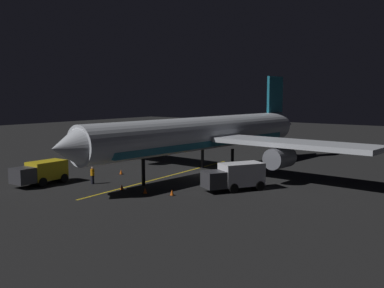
{
  "coord_description": "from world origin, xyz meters",
  "views": [
    {
      "loc": [
        -29.64,
        41.05,
        9.01
      ],
      "look_at": [
        0.0,
        2.0,
        3.5
      ],
      "focal_mm": 42.3,
      "sensor_mm": 36.0,
      "label": 1
    }
  ],
  "objects_px": {
    "traffic_cone_near_right": "(122,187)",
    "traffic_cone_far": "(145,191)",
    "baggage_truck": "(42,173)",
    "catering_truck": "(236,177)",
    "traffic_cone_near_left": "(121,172)",
    "airliner": "(206,135)",
    "ground_crew_worker": "(92,175)",
    "traffic_cone_under_wing": "(172,193)"
  },
  "relations": [
    {
      "from": "ground_crew_worker",
      "to": "traffic_cone_near_left",
      "type": "relative_size",
      "value": 3.16
    },
    {
      "from": "catering_truck",
      "to": "traffic_cone_near_right",
      "type": "height_order",
      "value": "catering_truck"
    },
    {
      "from": "catering_truck",
      "to": "traffic_cone_far",
      "type": "bearing_deg",
      "value": 46.8
    },
    {
      "from": "ground_crew_worker",
      "to": "catering_truck",
      "type": "bearing_deg",
      "value": -154.87
    },
    {
      "from": "catering_truck",
      "to": "traffic_cone_near_right",
      "type": "relative_size",
      "value": 11.01
    },
    {
      "from": "airliner",
      "to": "ground_crew_worker",
      "type": "xyz_separation_m",
      "value": [
        5.16,
        12.31,
        -3.45
      ]
    },
    {
      "from": "traffic_cone_far",
      "to": "ground_crew_worker",
      "type": "bearing_deg",
      "value": -0.54
    },
    {
      "from": "baggage_truck",
      "to": "catering_truck",
      "type": "xyz_separation_m",
      "value": [
        -16.81,
        -9.32,
        0.11
      ]
    },
    {
      "from": "ground_crew_worker",
      "to": "traffic_cone_far",
      "type": "bearing_deg",
      "value": 179.46
    },
    {
      "from": "airliner",
      "to": "ground_crew_worker",
      "type": "height_order",
      "value": "airliner"
    },
    {
      "from": "ground_crew_worker",
      "to": "traffic_cone_near_left",
      "type": "distance_m",
      "value": 5.79
    },
    {
      "from": "traffic_cone_far",
      "to": "traffic_cone_under_wing",
      "type": "bearing_deg",
      "value": -159.26
    },
    {
      "from": "catering_truck",
      "to": "ground_crew_worker",
      "type": "height_order",
      "value": "catering_truck"
    },
    {
      "from": "ground_crew_worker",
      "to": "traffic_cone_near_left",
      "type": "bearing_deg",
      "value": -73.09
    },
    {
      "from": "baggage_truck",
      "to": "catering_truck",
      "type": "height_order",
      "value": "catering_truck"
    },
    {
      "from": "baggage_truck",
      "to": "traffic_cone_under_wing",
      "type": "bearing_deg",
      "value": -163.16
    },
    {
      "from": "baggage_truck",
      "to": "traffic_cone_near_right",
      "type": "bearing_deg",
      "value": -159.79
    },
    {
      "from": "baggage_truck",
      "to": "ground_crew_worker",
      "type": "height_order",
      "value": "baggage_truck"
    },
    {
      "from": "catering_truck",
      "to": "traffic_cone_near_left",
      "type": "distance_m",
      "value": 14.71
    },
    {
      "from": "airliner",
      "to": "catering_truck",
      "type": "bearing_deg",
      "value": 141.54
    },
    {
      "from": "ground_crew_worker",
      "to": "airliner",
      "type": "bearing_deg",
      "value": -112.72
    },
    {
      "from": "catering_truck",
      "to": "traffic_cone_under_wing",
      "type": "xyz_separation_m",
      "value": [
        3.39,
        5.25,
        -1.04
      ]
    },
    {
      "from": "ground_crew_worker",
      "to": "traffic_cone_near_right",
      "type": "bearing_deg",
      "value": 177.27
    },
    {
      "from": "traffic_cone_near_left",
      "to": "traffic_cone_far",
      "type": "xyz_separation_m",
      "value": [
        -8.88,
        5.57,
        0.0
      ]
    },
    {
      "from": "traffic_cone_under_wing",
      "to": "traffic_cone_far",
      "type": "distance_m",
      "value": 2.57
    },
    {
      "from": "airliner",
      "to": "catering_truck",
      "type": "height_order",
      "value": "airliner"
    },
    {
      "from": "traffic_cone_near_right",
      "to": "baggage_truck",
      "type": "bearing_deg",
      "value": 20.21
    },
    {
      "from": "baggage_truck",
      "to": "traffic_cone_under_wing",
      "type": "distance_m",
      "value": 14.05
    },
    {
      "from": "baggage_truck",
      "to": "traffic_cone_under_wing",
      "type": "height_order",
      "value": "baggage_truck"
    },
    {
      "from": "traffic_cone_far",
      "to": "airliner",
      "type": "bearing_deg",
      "value": -80.62
    },
    {
      "from": "traffic_cone_near_right",
      "to": "traffic_cone_far",
      "type": "distance_m",
      "value": 2.84
    },
    {
      "from": "ground_crew_worker",
      "to": "traffic_cone_far",
      "type": "xyz_separation_m",
      "value": [
        -7.2,
        0.07,
        -0.64
      ]
    },
    {
      "from": "traffic_cone_near_right",
      "to": "catering_truck",
      "type": "bearing_deg",
      "value": -143.82
    },
    {
      "from": "baggage_truck",
      "to": "traffic_cone_near_left",
      "type": "height_order",
      "value": "baggage_truck"
    },
    {
      "from": "traffic_cone_near_right",
      "to": "traffic_cone_far",
      "type": "xyz_separation_m",
      "value": [
        -2.83,
        -0.14,
        0.0
      ]
    },
    {
      "from": "baggage_truck",
      "to": "catering_truck",
      "type": "distance_m",
      "value": 19.22
    },
    {
      "from": "catering_truck",
      "to": "traffic_cone_near_left",
      "type": "height_order",
      "value": "catering_truck"
    },
    {
      "from": "baggage_truck",
      "to": "ground_crew_worker",
      "type": "relative_size",
      "value": 3.17
    },
    {
      "from": "airliner",
      "to": "traffic_cone_far",
      "type": "height_order",
      "value": "airliner"
    },
    {
      "from": "airliner",
      "to": "traffic_cone_near_left",
      "type": "relative_size",
      "value": 72.52
    },
    {
      "from": "traffic_cone_near_left",
      "to": "traffic_cone_under_wing",
      "type": "height_order",
      "value": "same"
    },
    {
      "from": "airliner",
      "to": "traffic_cone_near_left",
      "type": "distance_m",
      "value": 10.48
    }
  ]
}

